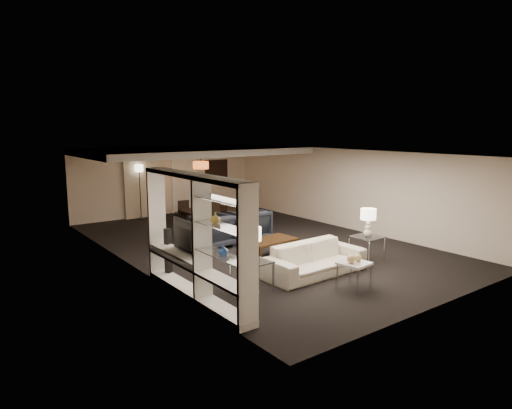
{
  "coord_description": "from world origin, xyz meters",
  "views": [
    {
      "loc": [
        -7.25,
        -9.8,
        3.18
      ],
      "look_at": [
        0.0,
        0.0,
        1.1
      ],
      "focal_mm": 32.0,
      "sensor_mm": 36.0,
      "label": 1
    }
  ],
  "objects": [
    {
      "name": "wall_front",
      "position": [
        0.0,
        -5.5,
        1.25
      ],
      "size": [
        7.0,
        0.02,
        2.5
      ],
      "primitive_type": "cube",
      "color": "beige",
      "rests_on": "ground"
    },
    {
      "name": "chair_fm",
      "position": [
        0.09,
        3.38,
        0.43
      ],
      "size": [
        0.43,
        0.43,
        0.85
      ],
      "primitive_type": null,
      "rotation": [
        0.0,
        0.0,
        3.06
      ],
      "color": "black",
      "rests_on": "floor"
    },
    {
      "name": "chair_fl",
      "position": [
        -0.51,
        3.38,
        0.43
      ],
      "size": [
        0.44,
        0.44,
        0.85
      ],
      "primitive_type": null,
      "rotation": [
        0.0,
        0.0,
        3.02
      ],
      "color": "black",
      "rests_on": "floor"
    },
    {
      "name": "gold_gourd_b",
      "position": [
        -0.43,
        -3.98,
        0.62
      ],
      "size": [
        0.15,
        0.15,
        0.15
      ],
      "primitive_type": "sphere",
      "color": "#D2C26F",
      "rests_on": "marble_table"
    },
    {
      "name": "armchair_left",
      "position": [
        -1.13,
        0.42,
        0.44
      ],
      "size": [
        1.06,
        1.09,
        0.88
      ],
      "primitive_type": "imported",
      "rotation": [
        0.0,
        0.0,
        3.28
      ],
      "color": "black",
      "rests_on": "floor"
    },
    {
      "name": "chair_nl",
      "position": [
        -0.51,
        2.08,
        0.43
      ],
      "size": [
        0.43,
        0.43,
        0.85
      ],
      "primitive_type": null,
      "rotation": [
        0.0,
        0.0,
        -0.09
      ],
      "color": "black",
      "rests_on": "floor"
    },
    {
      "name": "side_table_left",
      "position": [
        -2.23,
        -2.88,
        0.3
      ],
      "size": [
        0.69,
        0.69,
        0.61
      ],
      "primitive_type": null,
      "rotation": [
        0.0,
        0.0,
        0.06
      ],
      "color": "white",
      "rests_on": "floor"
    },
    {
      "name": "table_lamp_left",
      "position": [
        -2.23,
        -2.88,
        0.94
      ],
      "size": [
        0.39,
        0.39,
        0.67
      ],
      "primitive_type": null,
      "rotation": [
        0.0,
        0.0,
        -0.05
      ],
      "color": "beige",
      "rests_on": "side_table_left"
    },
    {
      "name": "media_unit",
      "position": [
        -3.31,
        -2.6,
        1.18
      ],
      "size": [
        0.38,
        3.4,
        2.35
      ],
      "primitive_type": null,
      "color": "white",
      "rests_on": "wall_left"
    },
    {
      "name": "gold_gourd_a",
      "position": [
        -0.63,
        -3.98,
        0.63
      ],
      "size": [
        0.17,
        0.17,
        0.17
      ],
      "primitive_type": "sphere",
      "color": "tan",
      "rests_on": "marble_table"
    },
    {
      "name": "wall_right",
      "position": [
        3.5,
        0.0,
        1.25
      ],
      "size": [
        0.02,
        11.0,
        2.5
      ],
      "primitive_type": "cube",
      "color": "beige",
      "rests_on": "ground"
    },
    {
      "name": "door",
      "position": [
        0.7,
        5.47,
        1.05
      ],
      "size": [
        0.9,
        0.05,
        2.1
      ],
      "primitive_type": "cube",
      "color": "silver",
      "rests_on": "wall_back"
    },
    {
      "name": "floor",
      "position": [
        0.0,
        0.0,
        0.0
      ],
      "size": [
        11.0,
        11.0,
        0.0
      ],
      "primitive_type": "plane",
      "color": "black",
      "rests_on": "ground"
    },
    {
      "name": "ceiling",
      "position": [
        0.0,
        0.0,
        2.5
      ],
      "size": [
        7.0,
        11.0,
        0.02
      ],
      "primitive_type": "cube",
      "color": "silver",
      "rests_on": "ground"
    },
    {
      "name": "floor_speaker",
      "position": [
        -3.2,
        -1.2,
        0.54
      ],
      "size": [
        0.15,
        0.15,
        1.08
      ],
      "primitive_type": "cube",
      "rotation": [
        0.0,
        0.0,
        0.34
      ],
      "color": "black",
      "rests_on": "floor"
    },
    {
      "name": "wall_left",
      "position": [
        -3.5,
        0.0,
        1.25
      ],
      "size": [
        0.02,
        11.0,
        2.5
      ],
      "primitive_type": "cube",
      "color": "beige",
      "rests_on": "ground"
    },
    {
      "name": "marble_table",
      "position": [
        -0.53,
        -3.98,
        0.27
      ],
      "size": [
        0.61,
        0.61,
        0.54
      ],
      "primitive_type": null,
      "rotation": [
        0.0,
        0.0,
        0.14
      ],
      "color": "white",
      "rests_on": "floor"
    },
    {
      "name": "floor_lamp",
      "position": [
        -1.17,
        5.2,
        0.95
      ],
      "size": [
        0.35,
        0.35,
        1.9
      ],
      "primitive_type": null,
      "rotation": [
        0.0,
        0.0,
        -0.32
      ],
      "color": "black",
      "rests_on": "floor"
    },
    {
      "name": "television",
      "position": [
        -3.28,
        -2.03,
        1.07
      ],
      "size": [
        1.1,
        0.14,
        0.63
      ],
      "primitive_type": "imported",
      "rotation": [
        0.0,
        0.0,
        1.57
      ],
      "color": "black",
      "rests_on": "media_unit"
    },
    {
      "name": "vase_blue",
      "position": [
        -3.31,
        -3.55,
        1.15
      ],
      "size": [
        0.18,
        0.18,
        0.18
      ],
      "primitive_type": "imported",
      "color": "#224795",
      "rests_on": "media_unit"
    },
    {
      "name": "pendant_light",
      "position": [
        0.3,
        3.5,
        1.92
      ],
      "size": [
        0.52,
        0.52,
        0.24
      ],
      "primitive_type": "cylinder",
      "color": "#D8591E",
      "rests_on": "ceiling_soffit"
    },
    {
      "name": "sofa",
      "position": [
        -0.53,
        -2.88,
        0.35
      ],
      "size": [
        2.39,
        0.98,
        0.69
      ],
      "primitive_type": "imported",
      "rotation": [
        0.0,
        0.0,
        0.02
      ],
      "color": "beige",
      "rests_on": "floor"
    },
    {
      "name": "armchair_right",
      "position": [
        0.07,
        0.42,
        0.44
      ],
      "size": [
        0.97,
        1.0,
        0.88
      ],
      "primitive_type": "imported",
      "rotation": [
        0.0,
        0.0,
        3.18
      ],
      "color": "black",
      "rests_on": "floor"
    },
    {
      "name": "wall_back",
      "position": [
        0.0,
        5.5,
        1.25
      ],
      "size": [
        7.0,
        0.02,
        2.5
      ],
      "primitive_type": "cube",
      "color": "beige",
      "rests_on": "ground"
    },
    {
      "name": "coffee_table",
      "position": [
        -0.53,
        -1.28,
        0.23
      ],
      "size": [
        1.35,
        0.84,
        0.46
      ],
      "primitive_type": null,
      "rotation": [
        0.0,
        0.0,
        0.07
      ],
      "color": "black",
      "rests_on": "floor"
    },
    {
      "name": "chair_nr",
      "position": [
        0.69,
        2.08,
        0.43
      ],
      "size": [
        0.41,
        0.41,
        0.85
      ],
      "primitive_type": null,
      "rotation": [
        0.0,
        0.0,
        0.04
      ],
      "color": "black",
      "rests_on": "floor"
    },
    {
      "name": "table_lamp_right",
      "position": [
        1.17,
        -2.88,
        0.94
      ],
      "size": [
        0.4,
        0.4,
        0.67
      ],
      "primitive_type": null,
      "rotation": [
        0.0,
        0.0,
        0.1
      ],
      "color": "#F3ECCD",
      "rests_on": "side_table_right"
    },
    {
      "name": "ceiling_soffit",
      "position": [
        0.0,
        3.5,
        2.4
      ],
      "size": [
        7.0,
        4.0,
        0.2
      ],
      "primitive_type": "cube",
      "color": "silver",
      "rests_on": "ceiling"
    },
    {
      "name": "vase_amber",
      "position": [
        -3.31,
        -3.32,
        1.65
      ],
      "size": [
        0.18,
        0.18,
        0.19
      ],
      "primitive_type": "imported",
      "color": "#AE8B3A",
      "rests_on": "media_unit"
    },
    {
      "name": "painting",
      "position": [
        2.1,
        5.46,
        1.55
      ],
      "size": [
        0.95,
        0.04,
        0.65
      ],
      "primitive_type": "cube",
      "color": "#142D38",
      "rests_on": "wall_back"
    },
    {
      "name": "side_table_right",
      "position": [
        1.17,
        -2.88,
        0.3
      ],
      "size": [
        0.68,
        0.68,
        0.61
      ],
      "primitive_type": null,
      "rotation": [
        0.0,
        0.0,
        0.05
      ],
      "color": "silver",
      "rests_on": "floor"
    },
    {
      "name": "chair_fr",
      "position": [
        0.69,
        3.38,
        0.43
      ],
      "size": [
        0.42,
        0.42,
        0.85
      ],
      "primitive_type": null,
      "rotation": [
        0.0,
        0.0,
        3.06
      ],
      "color": "black",
      "rests_on": "floor"
    },
    {
      "name": "curtains",
      "position": [
        -0.9,
        5.42,
        1.2
      ],
      "size": [
        1.5,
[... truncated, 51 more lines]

